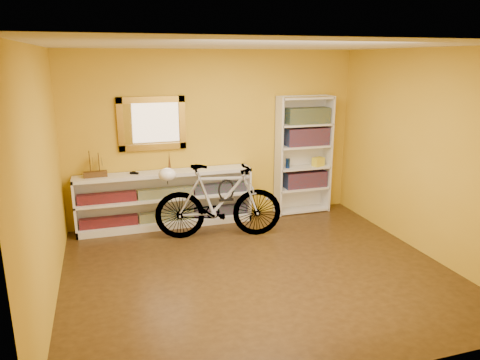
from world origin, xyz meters
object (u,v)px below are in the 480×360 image
object	(u,v)px
bicycle	(219,201)
helmet	(167,174)
console_unit	(166,199)
bookcase	(303,155)

from	to	relation	value
bicycle	helmet	world-z (taller)	bicycle
console_unit	bicycle	distance (m)	0.92
console_unit	bookcase	distance (m)	2.31
console_unit	bookcase	xyz separation A→B (m)	(2.25, 0.03, 0.52)
bookcase	helmet	xyz separation A→B (m)	(-2.28, -0.54, -0.01)
bicycle	helmet	bearing A→B (deg)	90.00
console_unit	helmet	size ratio (longest dim) A/B	10.83
bookcase	bicycle	world-z (taller)	bookcase
bicycle	console_unit	bearing A→B (deg)	56.03
console_unit	helmet	world-z (taller)	helmet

